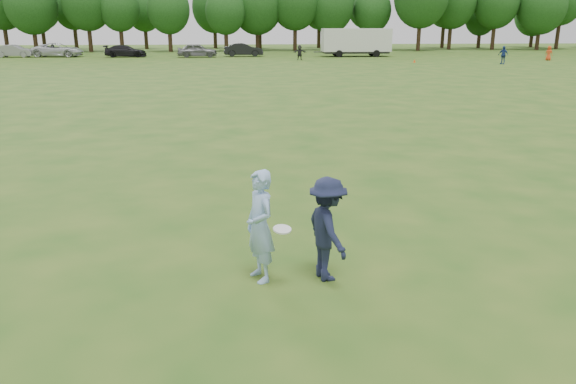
% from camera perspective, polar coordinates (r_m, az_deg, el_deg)
% --- Properties ---
extents(ground, '(200.00, 200.00, 0.00)m').
position_cam_1_polar(ground, '(9.23, -3.48, -7.57)').
color(ground, '#275217').
rests_on(ground, ground).
extents(thrower, '(0.63, 0.75, 1.74)m').
position_cam_1_polar(thrower, '(8.47, -2.87, -3.48)').
color(thrower, '#97BAE9').
rests_on(thrower, ground).
extents(defender, '(0.85, 1.16, 1.61)m').
position_cam_1_polar(defender, '(8.54, 4.04, -3.78)').
color(defender, '#1A1F3A').
rests_on(defender, ground).
extents(player_far_b, '(0.94, 1.05, 1.71)m').
position_cam_1_polar(player_far_b, '(59.27, 21.02, 12.86)').
color(player_far_b, navy).
rests_on(player_far_b, ground).
extents(player_far_c, '(0.85, 0.87, 1.51)m').
position_cam_1_polar(player_far_c, '(66.97, 24.98, 12.67)').
color(player_far_c, '#E9471B').
rests_on(player_far_c, ground).
extents(player_far_d, '(1.47, 0.49, 1.57)m').
position_cam_1_polar(player_far_d, '(61.69, 1.19, 13.98)').
color(player_far_d, '#272727').
rests_on(player_far_d, ground).
extents(car_b, '(4.32, 1.64, 1.40)m').
position_cam_1_polar(car_b, '(73.80, -26.02, 12.74)').
color(car_b, gray).
rests_on(car_b, ground).
extents(car_c, '(5.82, 3.01, 1.57)m').
position_cam_1_polar(car_c, '(72.63, -22.34, 13.20)').
color(car_c, silver).
rests_on(car_c, ground).
extents(car_d, '(4.76, 2.01, 1.37)m').
position_cam_1_polar(car_d, '(69.67, -16.18, 13.59)').
color(car_d, black).
rests_on(car_d, ground).
extents(car_e, '(4.61, 1.96, 1.55)m').
position_cam_1_polar(car_e, '(67.58, -9.19, 14.02)').
color(car_e, slate).
rests_on(car_e, ground).
extents(car_f, '(4.68, 1.81, 1.52)m').
position_cam_1_polar(car_f, '(68.70, -4.55, 14.20)').
color(car_f, black).
rests_on(car_f, ground).
extents(field_cone, '(0.28, 0.28, 0.30)m').
position_cam_1_polar(field_cone, '(59.31, 12.72, 12.86)').
color(field_cone, '#E2450B').
rests_on(field_cone, ground).
extents(disc_in_play, '(0.30, 0.30, 0.08)m').
position_cam_1_polar(disc_in_play, '(8.16, -0.59, -3.81)').
color(disc_in_play, white).
rests_on(disc_in_play, ground).
extents(cargo_trailer, '(9.00, 2.75, 3.20)m').
position_cam_1_polar(cargo_trailer, '(68.65, 6.93, 14.98)').
color(cargo_trailer, white).
rests_on(cargo_trailer, ground).
extents(treeline, '(130.35, 18.39, 11.74)m').
position_cam_1_polar(treeline, '(85.39, -3.23, 18.41)').
color(treeline, '#332114').
rests_on(treeline, ground).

